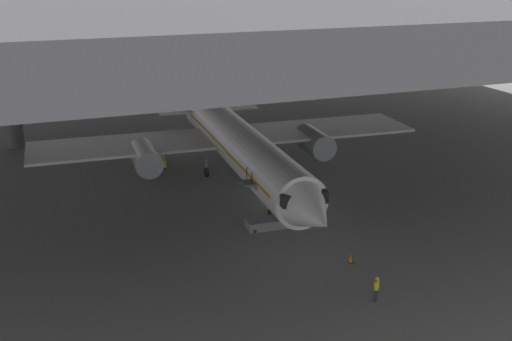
# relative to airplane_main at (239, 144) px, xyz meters

# --- Properties ---
(ground_plane) EXTENTS (110.00, 110.00, 0.00)m
(ground_plane) POSITION_rel_airplane_main_xyz_m (1.21, -6.06, -3.53)
(ground_plane) COLOR slate
(airplane_main) EXTENTS (36.86, 38.21, 11.89)m
(airplane_main) POSITION_rel_airplane_main_xyz_m (0.00, 0.00, 0.00)
(airplane_main) COLOR white
(airplane_main) RESTS_ON ground_plane
(boarding_stairs) EXTENTS (4.35, 1.70, 4.75)m
(boarding_stairs) POSITION_rel_airplane_main_xyz_m (-1.17, -10.53, -2.79)
(boarding_stairs) COLOR slate
(boarding_stairs) RESTS_ON ground_plane
(crew_worker_near_nose) EXTENTS (0.43, 0.41, 1.60)m
(crew_worker_near_nose) POSITION_rel_airplane_main_xyz_m (0.54, -22.90, -2.62)
(crew_worker_near_nose) COLOR #232838
(crew_worker_near_nose) RESTS_ON ground_plane
(crew_worker_by_stairs) EXTENTS (0.54, 0.29, 1.59)m
(crew_worker_by_stairs) POSITION_rel_airplane_main_xyz_m (-0.70, -8.97, -2.63)
(crew_worker_by_stairs) COLOR #232838
(crew_worker_by_stairs) RESTS_ON ground_plane
(traffic_cone_orange) EXTENTS (0.36, 0.36, 0.60)m
(traffic_cone_orange) POSITION_rel_airplane_main_xyz_m (1.60, -17.90, -3.24)
(traffic_cone_orange) COLOR black
(traffic_cone_orange) RESTS_ON ground_plane
(baggage_tug) EXTENTS (1.54, 2.34, 0.90)m
(baggage_tug) POSITION_rel_airplane_main_xyz_m (-5.90, 6.87, -3.00)
(baggage_tug) COLOR yellow
(baggage_tug) RESTS_ON ground_plane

